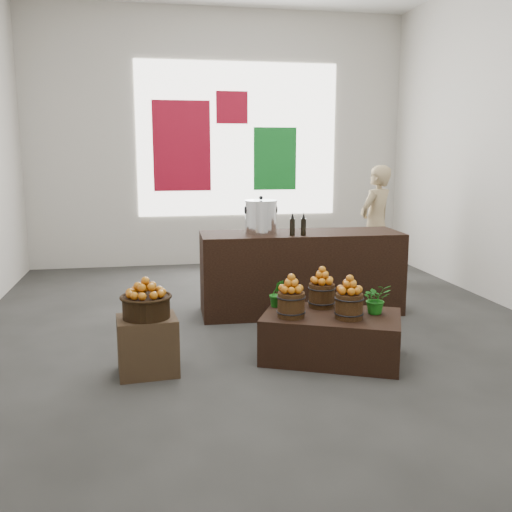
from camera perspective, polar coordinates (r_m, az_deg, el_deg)
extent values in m
plane|color=#373735|center=(6.09, 0.54, -7.00)|extent=(7.00, 7.00, 0.00)
cube|color=beige|center=(9.27, -3.68, 11.52)|extent=(6.00, 0.04, 4.00)
cube|color=white|center=(9.29, -1.79, 11.54)|extent=(3.20, 0.02, 2.40)
cube|color=maroon|center=(9.18, -7.44, 10.85)|extent=(0.90, 0.04, 1.40)
cube|color=#127323|center=(9.39, 1.91, 9.70)|extent=(0.70, 0.04, 1.00)
cube|color=maroon|center=(9.29, -2.43, 14.62)|extent=(0.50, 0.04, 0.50)
cube|color=#463220|center=(4.86, -10.78, -8.77)|extent=(0.51, 0.44, 0.48)
cylinder|color=black|center=(4.77, -10.92, -5.04)|extent=(0.39, 0.39, 0.18)
cube|color=black|center=(5.15, 7.53, -7.98)|extent=(1.38, 1.15, 0.41)
cylinder|color=#3E2411|center=(4.95, 3.53, -4.88)|extent=(0.24, 0.24, 0.22)
cylinder|color=#3E2411|center=(4.96, 9.29, -4.96)|extent=(0.24, 0.24, 0.22)
cylinder|color=#3E2411|center=(5.29, 6.59, -3.94)|extent=(0.24, 0.24, 0.22)
imported|color=#166816|center=(5.15, 11.93, -4.19)|extent=(0.25, 0.21, 0.27)
imported|color=#166816|center=(5.26, 2.10, -3.75)|extent=(0.15, 0.12, 0.25)
cube|color=black|center=(6.52, 4.49, -1.65)|extent=(2.28, 0.79, 0.92)
cylinder|color=silver|center=(6.33, 0.49, 3.85)|extent=(0.35, 0.35, 0.35)
imported|color=tan|center=(8.19, 11.87, 3.17)|extent=(0.71, 0.66, 1.63)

